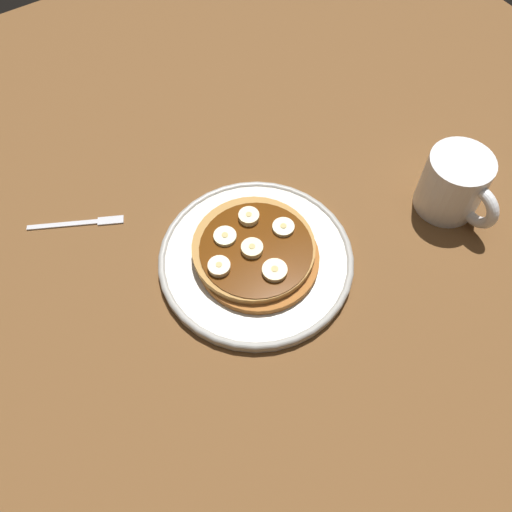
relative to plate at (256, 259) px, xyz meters
The scene contains 11 objects.
ground_plane 2.40cm from the plate, ahead, with size 140.00×140.00×3.00cm, color brown.
plate is the anchor object (origin of this frame).
pancake_stack 1.60cm from the plate, 97.70° to the right, with size 16.65×15.87×2.23cm.
banana_slice_0 3.15cm from the plate, 125.15° to the right, with size 2.75×2.75×1.08cm.
banana_slice_1 6.15cm from the plate, 87.31° to the right, with size 2.77×2.77×1.04cm.
banana_slice_2 5.10cm from the plate, ahead, with size 3.09×3.09×0.93cm.
banana_slice_3 5.58cm from the plate, 158.25° to the left, with size 2.69×2.69×1.08cm.
banana_slice_4 5.12cm from the plate, 145.40° to the right, with size 2.91×2.91×0.76cm.
banana_slice_5 5.43cm from the plate, 97.46° to the left, with size 2.83×2.83×0.77cm.
coffee_mug 28.28cm from the plate, 76.40° to the left, with size 11.92×8.48×8.82cm.
fork 24.60cm from the plate, 138.03° to the right, with size 6.73×12.05×0.50cm.
Camera 1 is at (30.65, -20.03, 60.39)cm, focal length 38.05 mm.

